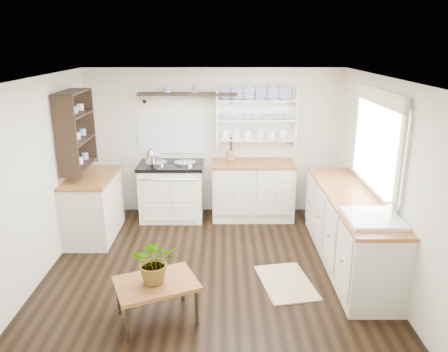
% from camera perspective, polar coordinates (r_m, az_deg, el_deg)
% --- Properties ---
extents(floor, '(4.00, 3.80, 0.01)m').
position_cam_1_polar(floor, '(5.56, -1.54, -11.67)').
color(floor, black).
rests_on(floor, ground).
extents(wall_back, '(4.00, 0.02, 2.30)m').
position_cam_1_polar(wall_back, '(6.94, -1.25, 4.46)').
color(wall_back, beige).
rests_on(wall_back, ground).
extents(wall_right, '(0.02, 3.80, 2.30)m').
position_cam_1_polar(wall_right, '(5.43, 19.95, -0.27)').
color(wall_right, beige).
rests_on(wall_right, ground).
extents(wall_left, '(0.02, 3.80, 2.30)m').
position_cam_1_polar(wall_left, '(5.53, -22.83, -0.29)').
color(wall_left, beige).
rests_on(wall_left, ground).
extents(ceiling, '(4.00, 3.80, 0.01)m').
position_cam_1_polar(ceiling, '(4.88, -1.76, 12.68)').
color(ceiling, white).
rests_on(ceiling, wall_back).
extents(window, '(0.08, 1.55, 1.22)m').
position_cam_1_polar(window, '(5.45, 19.38, 4.37)').
color(window, white).
rests_on(window, wall_right).
extents(aga_cooker, '(0.99, 0.69, 0.92)m').
position_cam_1_polar(aga_cooker, '(6.86, -6.82, -1.89)').
color(aga_cooker, white).
rests_on(aga_cooker, floor).
extents(back_cabinets, '(1.27, 0.63, 0.90)m').
position_cam_1_polar(back_cabinets, '(6.85, 3.77, -1.74)').
color(back_cabinets, beige).
rests_on(back_cabinets, floor).
extents(right_cabinets, '(0.62, 2.43, 0.90)m').
position_cam_1_polar(right_cabinets, '(5.66, 16.03, -6.64)').
color(right_cabinets, beige).
rests_on(right_cabinets, floor).
extents(belfast_sink, '(0.55, 0.60, 0.45)m').
position_cam_1_polar(belfast_sink, '(4.88, 18.73, -6.51)').
color(belfast_sink, white).
rests_on(belfast_sink, right_cabinets).
extents(left_cabinets, '(0.62, 1.13, 0.90)m').
position_cam_1_polar(left_cabinets, '(6.45, -16.70, -3.72)').
color(left_cabinets, beige).
rests_on(left_cabinets, floor).
extents(plate_rack, '(1.20, 0.22, 0.90)m').
position_cam_1_polar(plate_rack, '(6.84, 4.22, 7.70)').
color(plate_rack, white).
rests_on(plate_rack, wall_back).
extents(high_shelf, '(1.50, 0.29, 0.16)m').
position_cam_1_polar(high_shelf, '(6.71, -4.79, 10.54)').
color(high_shelf, black).
rests_on(high_shelf, wall_back).
extents(left_shelving, '(0.28, 0.80, 1.05)m').
position_cam_1_polar(left_shelving, '(6.20, -18.81, 5.76)').
color(left_shelving, black).
rests_on(left_shelving, wall_left).
extents(kettle, '(0.17, 0.17, 0.21)m').
position_cam_1_polar(kettle, '(6.61, -9.53, 2.57)').
color(kettle, silver).
rests_on(kettle, aga_cooker).
extents(utensil_crock, '(0.13, 0.13, 0.15)m').
position_cam_1_polar(utensil_crock, '(6.76, 0.84, 2.69)').
color(utensil_crock, '#A3603B').
rests_on(utensil_crock, back_cabinets).
extents(center_table, '(0.93, 0.82, 0.42)m').
position_cam_1_polar(center_table, '(4.49, -8.83, -14.01)').
color(center_table, brown).
rests_on(center_table, floor).
extents(potted_plant, '(0.44, 0.39, 0.47)m').
position_cam_1_polar(potted_plant, '(4.35, -9.00, -10.87)').
color(potted_plant, '#3F7233').
rests_on(potted_plant, center_table).
extents(floor_rug, '(0.69, 0.94, 0.02)m').
position_cam_1_polar(floor_rug, '(5.26, 8.11, -13.61)').
color(floor_rug, '#9C885A').
rests_on(floor_rug, floor).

